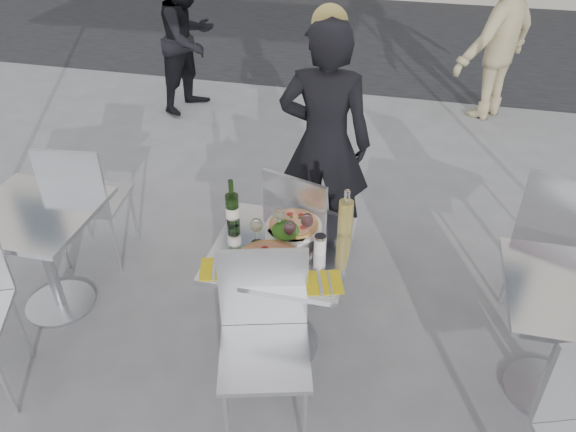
% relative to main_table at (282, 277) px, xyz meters
% --- Properties ---
extents(ground, '(80.00, 80.00, 0.00)m').
position_rel_main_table_xyz_m(ground, '(0.00, 0.00, -0.54)').
color(ground, slate).
extents(street_asphalt, '(24.00, 5.00, 0.00)m').
position_rel_main_table_xyz_m(street_asphalt, '(0.00, 6.50, -0.54)').
color(street_asphalt, black).
rests_on(street_asphalt, ground).
extents(main_table, '(0.72, 0.72, 0.75)m').
position_rel_main_table_xyz_m(main_table, '(0.00, 0.00, 0.00)').
color(main_table, '#B7BABF').
rests_on(main_table, ground).
extents(side_table_left, '(0.72, 0.72, 0.75)m').
position_rel_main_table_xyz_m(side_table_left, '(-1.50, 0.00, 0.00)').
color(side_table_left, '#B7BABF').
rests_on(side_table_left, ground).
extents(side_table_right, '(0.72, 0.72, 0.75)m').
position_rel_main_table_xyz_m(side_table_right, '(1.50, 0.00, 0.00)').
color(side_table_right, '#B7BABF').
rests_on(side_table_right, ground).
extents(chair_far, '(0.54, 0.55, 0.94)m').
position_rel_main_table_xyz_m(chair_far, '(0.01, 0.52, 0.02)').
color(chair_far, silver).
rests_on(chair_far, ground).
extents(chair_near, '(0.54, 0.55, 0.97)m').
position_rel_main_table_xyz_m(chair_near, '(0.02, -0.43, 0.03)').
color(chair_near, silver).
rests_on(chair_near, ground).
extents(side_chair_lfar, '(0.49, 0.50, 0.97)m').
position_rel_main_table_xyz_m(side_chair_lfar, '(-1.47, 0.47, 0.03)').
color(side_chair_lfar, silver).
rests_on(side_chair_lfar, ground).
extents(side_chair_rfar, '(0.62, 0.63, 1.03)m').
position_rel_main_table_xyz_m(side_chair_rfar, '(1.53, 0.69, 0.07)').
color(side_chair_rfar, silver).
rests_on(side_chair_rfar, ground).
extents(woman_diner, '(0.63, 0.43, 1.71)m').
position_rel_main_table_xyz_m(woman_diner, '(0.05, 1.02, 0.31)').
color(woman_diner, black).
rests_on(woman_diner, ground).
extents(pedestrian_a, '(0.79, 0.89, 1.52)m').
position_rel_main_table_xyz_m(pedestrian_a, '(-1.80, 3.21, 0.22)').
color(pedestrian_a, black).
rests_on(pedestrian_a, ground).
extents(pedestrian_b, '(1.19, 1.28, 1.73)m').
position_rel_main_table_xyz_m(pedestrian_b, '(1.32, 3.76, 0.33)').
color(pedestrian_b, '#9A8C63').
rests_on(pedestrian_b, ground).
extents(pizza_near, '(0.36, 0.36, 0.02)m').
position_rel_main_table_xyz_m(pizza_near, '(-0.03, -0.15, 0.22)').
color(pizza_near, tan).
rests_on(pizza_near, main_table).
extents(pizza_far, '(0.32, 0.32, 0.03)m').
position_rel_main_table_xyz_m(pizza_far, '(0.02, 0.20, 0.23)').
color(pizza_far, white).
rests_on(pizza_far, main_table).
extents(salad_plate, '(0.22, 0.22, 0.09)m').
position_rel_main_table_xyz_m(salad_plate, '(0.00, 0.09, 0.25)').
color(salad_plate, white).
rests_on(salad_plate, main_table).
extents(wine_bottle, '(0.07, 0.08, 0.29)m').
position_rel_main_table_xyz_m(wine_bottle, '(-0.31, 0.13, 0.32)').
color(wine_bottle, '#24481B').
rests_on(wine_bottle, main_table).
extents(carafe, '(0.08, 0.08, 0.29)m').
position_rel_main_table_xyz_m(carafe, '(0.31, 0.18, 0.33)').
color(carafe, '#D9C15C').
rests_on(carafe, main_table).
extents(sugar_shaker, '(0.06, 0.06, 0.11)m').
position_rel_main_table_xyz_m(sugar_shaker, '(0.21, 0.00, 0.26)').
color(sugar_shaker, white).
rests_on(sugar_shaker, main_table).
extents(wineglass_white_a, '(0.07, 0.07, 0.16)m').
position_rel_main_table_xyz_m(wineglass_white_a, '(-0.14, 0.01, 0.32)').
color(wineglass_white_a, white).
rests_on(wineglass_white_a, main_table).
extents(wineglass_white_b, '(0.07, 0.07, 0.16)m').
position_rel_main_table_xyz_m(wineglass_white_b, '(-0.05, 0.12, 0.32)').
color(wineglass_white_b, white).
rests_on(wineglass_white_b, main_table).
extents(wineglass_red_a, '(0.07, 0.07, 0.16)m').
position_rel_main_table_xyz_m(wineglass_red_a, '(0.04, 0.03, 0.32)').
color(wineglass_red_a, white).
rests_on(wineglass_red_a, main_table).
extents(wineglass_red_b, '(0.07, 0.07, 0.16)m').
position_rel_main_table_xyz_m(wineglass_red_b, '(0.11, 0.11, 0.32)').
color(wineglass_red_b, white).
rests_on(wineglass_red_b, main_table).
extents(napkin_left, '(0.22, 0.22, 0.01)m').
position_rel_main_table_xyz_m(napkin_left, '(-0.27, -0.25, 0.21)').
color(napkin_left, gold).
rests_on(napkin_left, main_table).
extents(napkin_right, '(0.22, 0.22, 0.01)m').
position_rel_main_table_xyz_m(napkin_right, '(0.27, -0.23, 0.21)').
color(napkin_right, gold).
rests_on(napkin_right, main_table).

